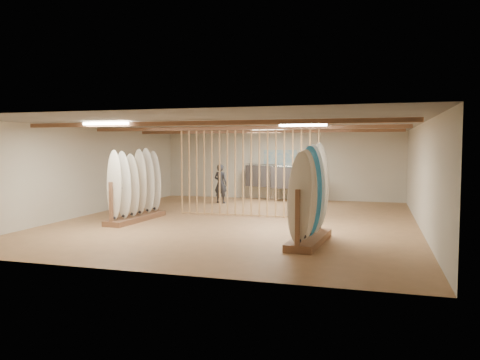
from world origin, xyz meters
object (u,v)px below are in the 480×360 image
(rack_left, at_px, (136,197))
(clothing_rack_b, at_px, (288,178))
(rack_right, at_px, (310,211))
(shopper_a, at_px, (221,181))
(clothing_rack_a, at_px, (261,176))
(shopper_b, at_px, (307,180))

(rack_left, distance_m, clothing_rack_b, 6.87)
(rack_right, relative_size, shopper_a, 1.36)
(rack_right, bearing_deg, clothing_rack_b, 108.67)
(clothing_rack_a, xyz_separation_m, shopper_a, (-1.26, -1.47, -0.13))
(rack_left, xyz_separation_m, shopper_a, (0.99, 4.85, 0.16))
(shopper_a, xyz_separation_m, shopper_b, (3.21, 0.87, 0.06))
(shopper_a, bearing_deg, clothing_rack_b, -142.25)
(clothing_rack_b, relative_size, shopper_b, 0.80)
(clothing_rack_b, height_order, shopper_b, shopper_b)
(rack_right, distance_m, shopper_a, 7.99)
(rack_right, relative_size, clothing_rack_b, 1.60)
(rack_right, xyz_separation_m, clothing_rack_b, (-1.94, 7.79, 0.21))
(rack_right, distance_m, shopper_b, 7.65)
(rack_right, bearing_deg, shopper_a, 127.86)
(shopper_b, bearing_deg, rack_left, -109.96)
(rack_left, distance_m, shopper_b, 7.10)
(rack_left, relative_size, shopper_b, 1.41)
(clothing_rack_a, bearing_deg, shopper_b, 0.57)
(clothing_rack_b, bearing_deg, shopper_b, -15.53)
(rack_left, distance_m, shopper_a, 4.95)
(rack_right, height_order, clothing_rack_b, rack_right)
(shopper_a, bearing_deg, rack_right, 136.41)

